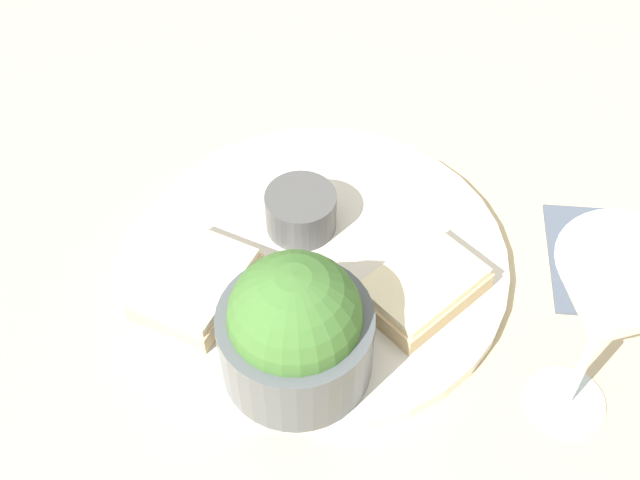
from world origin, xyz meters
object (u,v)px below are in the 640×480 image
salad_bowl (293,329)px  cheese_toast_near (196,284)px  sauce_ramekin (301,209)px  cheese_toast_far (423,287)px  wine_glass (609,311)px

salad_bowl → cheese_toast_near: 0.11m
salad_bowl → cheese_toast_near: size_ratio=1.02×
salad_bowl → sauce_ramekin: salad_bowl is taller
sauce_ramekin → cheese_toast_far: 0.13m
sauce_ramekin → wine_glass: 0.28m
cheese_toast_near → wine_glass: bearing=81.6°
sauce_ramekin → wine_glass: wine_glass is taller
cheese_toast_near → salad_bowl: bearing=59.6°
sauce_ramekin → cheese_toast_near: sauce_ramekin is taller
cheese_toast_far → wine_glass: 0.17m
cheese_toast_near → cheese_toast_far: same height
cheese_toast_far → wine_glass: bearing=58.6°
cheese_toast_far → salad_bowl: bearing=-48.5°
cheese_toast_near → wine_glass: wine_glass is taller
wine_glass → sauce_ramekin: bearing=-119.9°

